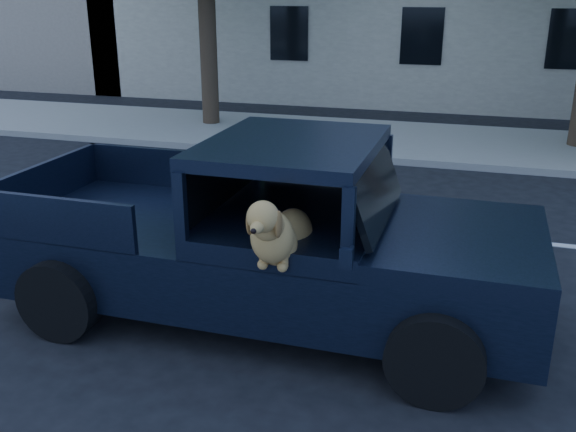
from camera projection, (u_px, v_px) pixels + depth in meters
The scene contains 4 objects.
ground at pixel (205, 315), 7.33m from camera, with size 120.00×120.00×0.00m, color black.
far_sidewalk at pixel (357, 138), 15.60m from camera, with size 60.00×4.00×0.15m, color gray.
lane_stripes at pixel (414, 230), 9.85m from camera, with size 21.60×0.14×0.01m, color silver, non-canonical shape.
pickup_truck at pixel (260, 258), 7.12m from camera, with size 5.77×2.95×2.06m.
Camera 1 is at (2.78, -5.97, 3.53)m, focal length 40.00 mm.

